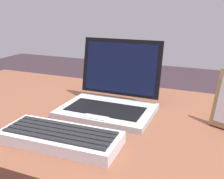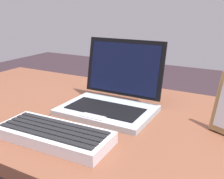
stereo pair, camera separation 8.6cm
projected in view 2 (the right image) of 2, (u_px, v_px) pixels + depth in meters
name	position (u px, v px, depth m)	size (l,w,h in m)	color
desk	(128.00, 136.00, 0.86)	(1.77, 0.73, 0.71)	brown
laptop_front	(112.00, 97.00, 0.91)	(0.31, 0.26, 0.23)	#B1BEC5
external_keyboard	(54.00, 134.00, 0.71)	(0.32, 0.14, 0.04)	silver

